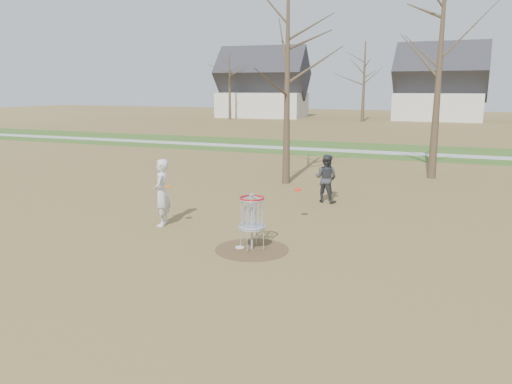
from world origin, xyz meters
TOP-DOWN VIEW (x-y plane):
  - ground at (0.00, 0.00)m, footprint 160.00×160.00m
  - green_band at (0.00, 21.00)m, footprint 160.00×8.00m
  - footpath at (0.00, 20.00)m, footprint 160.00×1.50m
  - dirt_circle at (0.00, 0.00)m, footprint 1.80×1.80m
  - player_standing at (-3.20, 1.07)m, footprint 0.67×0.81m
  - player_throwing at (0.37, 5.73)m, footprint 0.90×0.75m
  - disc_grounded at (-0.32, -0.01)m, footprint 0.22×0.22m
  - discs_in_play at (-1.19, 1.84)m, footprint 3.32×2.22m
  - disc_golf_basket at (0.00, 0.00)m, footprint 0.64×0.64m
  - bare_trees at (1.78, 35.79)m, footprint 52.62×44.98m
  - houses_row at (4.32, 52.56)m, footprint 56.51×10.01m

SIDE VIEW (x-z plane):
  - ground at x=0.00m, z-range 0.00..0.00m
  - green_band at x=0.00m, z-range 0.00..0.01m
  - dirt_circle at x=0.00m, z-range 0.00..0.01m
  - footpath at x=0.00m, z-range 0.01..0.02m
  - disc_grounded at x=-0.32m, z-range 0.01..0.03m
  - player_throwing at x=0.37m, z-range 0.00..1.65m
  - disc_golf_basket at x=0.00m, z-range 0.24..1.59m
  - player_standing at x=-3.20m, z-range 0.00..1.90m
  - discs_in_play at x=-1.19m, z-range 0.95..1.22m
  - houses_row at x=4.32m, z-range -0.11..7.15m
  - bare_trees at x=1.78m, z-range 0.85..9.85m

